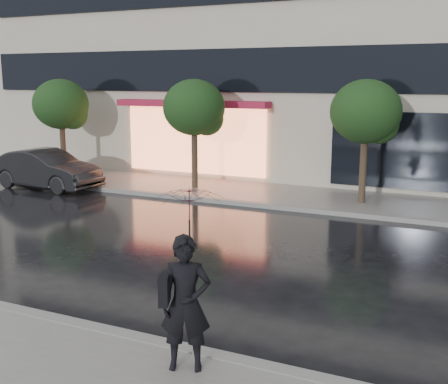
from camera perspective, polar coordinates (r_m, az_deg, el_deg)
The scene contains 10 objects.
ground at distance 10.76m, azimuth -14.10°, elevation -10.71°, with size 120.00×120.00×0.00m, color black.
sidewalk_far at distance 19.42m, azimuth 5.22°, elevation -0.29°, with size 60.00×3.50×0.12m, color slate.
curb_near at distance 10.04m, azimuth -17.78°, elevation -12.13°, with size 60.00×0.25×0.14m, color gray.
curb_far at distance 17.82m, azimuth 3.30°, elevation -1.30°, with size 60.00×0.25×0.14m, color gray.
bg_building_left at distance 48.18m, azimuth -21.14°, elevation 13.08°, with size 14.00×10.00×12.00m, color #59544F.
tree_far_west at distance 23.45m, azimuth -16.08°, elevation 8.38°, with size 2.20×2.20×3.99m.
tree_mid_west at distance 20.04m, azimuth -2.86°, elevation 8.36°, with size 2.20×2.20×3.99m.
tree_mid_east at distance 18.03m, azimuth 14.41°, elevation 7.68°, with size 2.20×2.20×3.99m.
parked_car at distance 21.69m, azimuth -17.63°, elevation 2.22°, with size 1.52×4.37×1.44m, color black.
pedestrian_with_umbrella at distance 7.41m, azimuth -3.74°, elevation -6.66°, with size 1.20×1.21×2.51m.
Camera 1 is at (6.42, -7.65, 3.99)m, focal length 45.00 mm.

